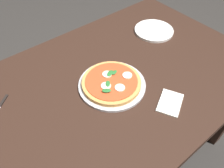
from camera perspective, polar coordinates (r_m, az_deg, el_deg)
The scene contains 6 objects.
ground_plane at distance 1.65m, azimuth -0.92°, elevation -17.67°, with size 6.00×6.00×0.00m, color #2D2B28.
dining_table at distance 1.10m, azimuth -1.31°, elevation -3.11°, with size 1.51×0.92×0.74m.
serving_tray at distance 1.02m, azimuth -0.00°, elevation -0.15°, with size 0.30×0.30×0.01m, color #B2B2B7.
pizza at distance 1.00m, azimuth -0.12°, elevation 0.48°, with size 0.26×0.26×0.03m.
plate_white at distance 1.36m, azimuth 10.51°, elevation 13.09°, with size 0.22×0.22×0.01m, color white.
napkin at distance 0.98m, azimuth 14.43°, elevation -4.61°, with size 0.13×0.09×0.01m, color white.
Camera 1 is at (0.43, 0.56, 1.49)m, focal length 36.28 mm.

